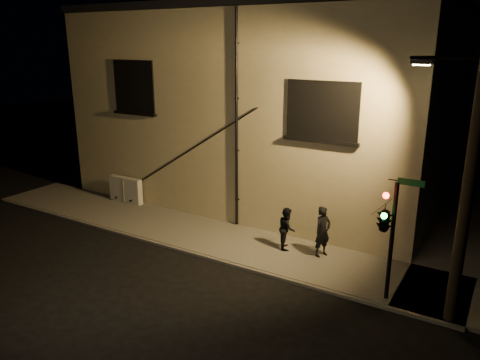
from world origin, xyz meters
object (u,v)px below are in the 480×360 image
Objects in this scene: pedestrian_b at (287,228)px; streetlamp_pole at (465,183)px; utility_cabinet at (126,190)px; traffic_signal at (385,219)px; pedestrian_a at (323,232)px.

streetlamp_pole reaches higher than pedestrian_b.
utility_cabinet is 12.69m from traffic_signal.
streetlamp_pole is (4.30, -1.82, 2.89)m from pedestrian_a.
traffic_signal reaches higher than pedestrian_a.
utility_cabinet is 0.49× the size of traffic_signal.
pedestrian_b is at bearing -4.91° from utility_cabinet.
streetlamp_pole is at bearing -9.97° from utility_cabinet.
pedestrian_a is at bearing 157.03° from streetlamp_pole.
pedestrian_a is 0.49× the size of traffic_signal.
pedestrian_a is at bearing -113.02° from pedestrian_b.
pedestrian_b is (8.54, -0.73, 0.17)m from utility_cabinet.
utility_cabinet is 1.17× the size of pedestrian_b.
pedestrian_a is 1.32m from pedestrian_b.
streetlamp_pole reaches higher than utility_cabinet.
utility_cabinet is at bearing 170.03° from streetlamp_pole.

